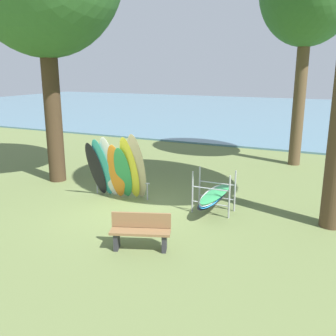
# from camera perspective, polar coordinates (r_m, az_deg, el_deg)

# --- Properties ---
(ground_plane) EXTENTS (80.00, 80.00, 0.00)m
(ground_plane) POSITION_cam_1_polar(r_m,az_deg,el_deg) (11.70, -5.97, -5.92)
(ground_plane) COLOR olive
(lake_water) EXTENTS (80.00, 36.00, 0.10)m
(lake_water) POSITION_cam_1_polar(r_m,az_deg,el_deg) (38.32, 16.26, 8.04)
(lake_water) COLOR slate
(lake_water) RESTS_ON ground
(leaning_board_pile) EXTENTS (2.05, 1.06, 2.25)m
(leaning_board_pile) POSITION_cam_1_polar(r_m,az_deg,el_deg) (12.19, -7.71, -0.19)
(leaning_board_pile) COLOR black
(leaning_board_pile) RESTS_ON ground
(board_storage_rack) EXTENTS (1.15, 2.13, 1.25)m
(board_storage_rack) POSITION_cam_1_polar(r_m,az_deg,el_deg) (11.23, 6.80, -4.15)
(board_storage_rack) COLOR #9EA0A5
(board_storage_rack) RESTS_ON ground
(park_bench) EXTENTS (1.46, 0.86, 0.85)m
(park_bench) POSITION_cam_1_polar(r_m,az_deg,el_deg) (8.98, -4.13, -9.35)
(park_bench) COLOR #2D2D33
(park_bench) RESTS_ON ground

